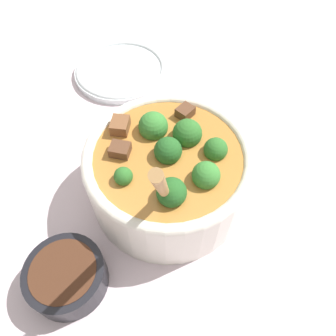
{
  "coord_description": "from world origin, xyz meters",
  "views": [
    {
      "loc": [
        0.24,
        0.11,
        0.44
      ],
      "look_at": [
        0.0,
        0.0,
        0.07
      ],
      "focal_mm": 35.0,
      "sensor_mm": 36.0,
      "label": 1
    }
  ],
  "objects": [
    {
      "name": "condiment_bowl",
      "position": [
        0.18,
        -0.06,
        0.02
      ],
      "size": [
        0.1,
        0.1,
        0.05
      ],
      "color": "black",
      "rests_on": "ground_plane"
    },
    {
      "name": "empty_plate",
      "position": [
        -0.22,
        -0.21,
        0.01
      ],
      "size": [
        0.19,
        0.19,
        0.02
      ],
      "color": "white",
      "rests_on": "ground_plane"
    },
    {
      "name": "ground_plane",
      "position": [
        0.0,
        0.0,
        0.0
      ],
      "size": [
        4.0,
        4.0,
        0.0
      ],
      "primitive_type": "plane",
      "color": "silver"
    },
    {
      "name": "stew_bowl",
      "position": [
        0.0,
        0.0,
        0.06
      ],
      "size": [
        0.25,
        0.23,
        0.25
      ],
      "color": "white",
      "rests_on": "ground_plane"
    }
  ]
}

